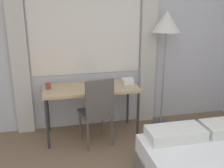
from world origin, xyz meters
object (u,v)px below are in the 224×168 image
at_px(desk_chair, 97,109).
at_px(book, 96,84).
at_px(standing_lamp, 166,27).
at_px(telephone, 128,81).
at_px(desk, 91,91).
at_px(mug, 48,86).

relative_size(desk_chair, book, 2.87).
relative_size(standing_lamp, book, 5.26).
bearing_deg(standing_lamp, desk_chair, -160.01).
height_order(desk_chair, telephone, desk_chair).
xyz_separation_m(desk, mug, (-0.58, 0.04, 0.10)).
height_order(desk_chair, book, desk_chair).
distance_m(desk_chair, book, 0.45).
bearing_deg(book, telephone, -5.05).
height_order(desk, telephone, telephone).
height_order(telephone, book, telephone).
bearing_deg(desk, telephone, 3.25).
bearing_deg(telephone, desk_chair, -146.12).
bearing_deg(mug, desk, -3.89).
bearing_deg(book, mug, -177.34).
distance_m(desk_chair, mug, 0.76).
bearing_deg(desk_chair, mug, 139.75).
relative_size(desk, desk_chair, 1.37).
bearing_deg(desk_chair, book, 70.81).
xyz_separation_m(telephone, mug, (-1.13, 0.01, 0.00)).
bearing_deg(desk_chair, desk, 85.87).
distance_m(telephone, book, 0.45).
bearing_deg(standing_lamp, desk, -175.66).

